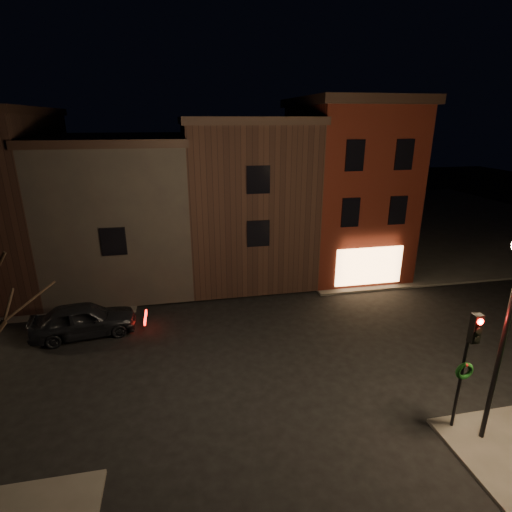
{
  "coord_description": "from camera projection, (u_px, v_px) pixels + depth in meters",
  "views": [
    {
      "loc": [
        -2.58,
        -14.28,
        9.42
      ],
      "look_at": [
        0.97,
        3.4,
        3.2
      ],
      "focal_mm": 28.0,
      "sensor_mm": 36.0,
      "label": 1
    }
  ],
  "objects": [
    {
      "name": "corner_building",
      "position": [
        346.0,
        186.0,
        25.3
      ],
      "size": [
        6.5,
        8.5,
        10.5
      ],
      "color": "#49150D",
      "rests_on": "ground"
    },
    {
      "name": "ground",
      "position": [
        249.0,
        355.0,
        16.79
      ],
      "size": [
        120.0,
        120.0,
        0.0
      ],
      "primitive_type": "plane",
      "color": "black",
      "rests_on": "ground"
    },
    {
      "name": "traffic_signal",
      "position": [
        468.0,
        354.0,
        11.81
      ],
      "size": [
        0.58,
        0.38,
        4.05
      ],
      "color": "black",
      "rests_on": "sidewalk_near_right"
    },
    {
      "name": "row_building_b",
      "position": [
        124.0,
        208.0,
        24.03
      ],
      "size": [
        7.8,
        10.3,
        8.4
      ],
      "color": "black",
      "rests_on": "ground"
    },
    {
      "name": "parked_car_a",
      "position": [
        84.0,
        319.0,
        18.14
      ],
      "size": [
        4.75,
        2.43,
        1.55
      ],
      "primitive_type": "imported",
      "rotation": [
        0.0,
        0.0,
        1.71
      ],
      "color": "black",
      "rests_on": "ground"
    },
    {
      "name": "row_building_a",
      "position": [
        242.0,
        195.0,
        25.22
      ],
      "size": [
        7.3,
        10.3,
        9.4
      ],
      "color": "black",
      "rests_on": "ground"
    },
    {
      "name": "sidewalk_far_right",
      "position": [
        413.0,
        220.0,
        39.03
      ],
      "size": [
        30.0,
        30.0,
        0.12
      ],
      "primitive_type": "cube",
      "color": "#2D2B28",
      "rests_on": "ground"
    }
  ]
}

